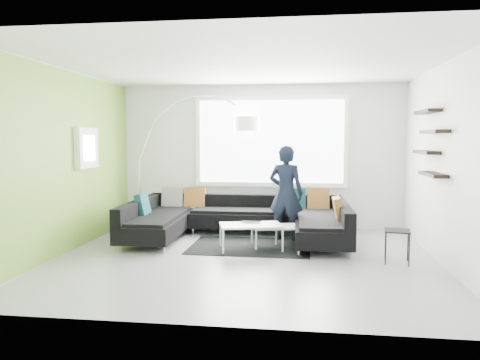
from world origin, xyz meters
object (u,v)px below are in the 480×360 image
at_px(arc_lamp, 139,162).
at_px(laptop, 250,222).
at_px(side_table, 397,246).
at_px(person, 286,193).
at_px(coffee_table, 264,235).
at_px(sectional_sofa, 238,220).

height_order(arc_lamp, laptop, arc_lamp).
bearing_deg(arc_lamp, laptop, -39.19).
xyz_separation_m(arc_lamp, side_table, (4.49, -2.05, -1.07)).
relative_size(arc_lamp, person, 1.59).
xyz_separation_m(coffee_table, side_table, (1.93, -0.66, 0.03)).
bearing_deg(coffee_table, laptop, 177.10).
relative_size(arc_lamp, side_table, 5.54).
distance_m(arc_lamp, side_table, 5.05).
xyz_separation_m(coffee_table, laptop, (-0.21, -0.04, 0.22)).
bearing_deg(side_table, arc_lamp, 155.50).
distance_m(coffee_table, person, 0.94).
height_order(arc_lamp, person, arc_lamp).
xyz_separation_m(sectional_sofa, person, (0.81, 0.14, 0.47)).
distance_m(person, laptop, 0.96).
relative_size(sectional_sofa, laptop, 11.60).
xyz_separation_m(sectional_sofa, laptop, (0.27, -0.54, 0.07)).
bearing_deg(sectional_sofa, side_table, -26.66).
distance_m(side_table, laptop, 2.24).
xyz_separation_m(sectional_sofa, arc_lamp, (-2.08, 0.89, 0.95)).
xyz_separation_m(coffee_table, arc_lamp, (-2.56, 1.39, 1.10)).
bearing_deg(person, side_table, 155.13).
xyz_separation_m(person, laptop, (-0.54, -0.68, -0.40)).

